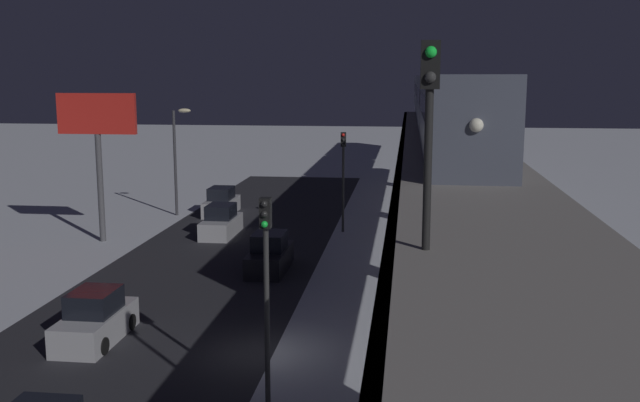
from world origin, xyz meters
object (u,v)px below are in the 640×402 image
sedan_silver (95,321)px  rail_signal (429,109)px  traffic_light_mid (343,167)px  sedan_silver_2 (221,203)px  traffic_light_near (266,272)px  sedan_black (270,255)px  sedan_silver_4 (221,223)px  commercial_billboard (97,128)px  subway_train (435,96)px

sedan_silver → rail_signal: bearing=137.7°
rail_signal → traffic_light_mid: (4.46, -31.29, -5.05)m
sedan_silver_2 → traffic_light_near: bearing=107.3°
traffic_light_near → sedan_black: bearing=-79.2°
sedan_silver_4 → commercial_billboard: 9.36m
sedan_silver_4 → traffic_light_mid: traffic_light_mid is taller
sedan_silver → traffic_light_near: (-7.50, 4.54, 3.41)m
sedan_silver → sedan_silver_4: (0.00, -18.45, 0.01)m
rail_signal → sedan_silver: (11.96, -10.87, -8.47)m
subway_train → sedan_silver: subway_train is taller
rail_signal → traffic_light_near: (4.46, -6.33, -5.05)m
sedan_black → commercial_billboard: 13.88m
traffic_light_near → commercial_billboard: commercial_billboard is taller
traffic_light_mid → commercial_billboard: (14.22, 4.43, 2.63)m
sedan_silver → traffic_light_near: 9.41m
sedan_silver_2 → sedan_silver_4: (-1.80, 6.89, -0.00)m
subway_train → sedan_black: 26.68m
sedan_silver_2 → commercial_billboard: size_ratio=0.49×
sedan_silver → sedan_black: bearing=-113.3°
subway_train → traffic_light_mid: bearing=66.7°
sedan_silver_4 → traffic_light_mid: 8.47m
subway_train → sedan_silver_4: size_ratio=17.04×
sedan_silver → traffic_light_near: size_ratio=0.66×
sedan_black → sedan_silver_4: bearing=120.7°
sedan_silver → traffic_light_mid: (-7.50, -20.42, 3.41)m
sedan_silver_2 → sedan_black: same height
traffic_light_mid → commercial_billboard: bearing=17.3°
subway_train → traffic_light_near: (6.12, 39.19, -4.11)m
traffic_light_near → sedan_silver_2: bearing=-72.7°
rail_signal → sedan_silver_4: bearing=-67.8°
rail_signal → sedan_black: 24.30m
sedan_silver_2 → traffic_light_near: size_ratio=0.69×
traffic_light_near → sedan_silver_4: bearing=-71.9°
subway_train → sedan_silver_2: bearing=31.1°
sedan_black → traffic_light_mid: 10.71m
sedan_silver_2 → traffic_light_near: (-9.30, 29.88, 3.40)m
rail_signal → traffic_light_near: rail_signal is taller
sedan_silver_2 → traffic_light_near: traffic_light_near is taller
sedan_silver_2 → sedan_silver_4: bearing=104.6°
sedan_silver_4 → traffic_light_mid: bearing=-165.3°
traffic_light_near → sedan_silver: bearing=-31.2°
commercial_billboard → sedan_silver_4: bearing=-159.9°
subway_train → sedan_black: subway_train is taller
sedan_black → sedan_silver_4: (4.60, -7.76, -0.00)m
rail_signal → traffic_light_mid: size_ratio=0.62×
sedan_silver → traffic_light_near: bearing=148.8°
subway_train → sedan_silver_2: subway_train is taller
traffic_light_near → traffic_light_mid: 24.96m
sedan_silver → sedan_silver_2: same height
sedan_black → commercial_billboard: commercial_billboard is taller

